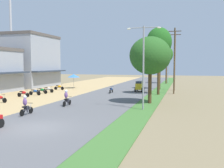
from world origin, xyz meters
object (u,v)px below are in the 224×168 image
at_px(median_tree_nearest, 150,56).
at_px(vendor_umbrella, 74,76).
at_px(utility_pole_far, 174,60).
at_px(motorbike_foreground_rider, 26,106).
at_px(radio_mast, 10,6).
at_px(car_van_yellow, 140,86).
at_px(median_tree_fourth, 167,55).
at_px(parked_motorbike_sixth, 59,87).
at_px(parked_motorbike_fourth, 42,90).
at_px(median_tree_second, 159,43).
at_px(parked_motorbike_nearest, 0,98).
at_px(motorbike_ahead_third, 111,90).
at_px(streetlamp_near, 143,62).
at_px(median_tree_third, 160,49).
at_px(parked_motorbike_third, 35,92).
at_px(parked_motorbike_fifth, 48,89).
at_px(motorbike_ahead_second, 67,98).
at_px(utility_pole_near, 175,60).
at_px(parked_motorbike_second, 23,93).
at_px(streetlamp_mid, 168,65).

bearing_deg(median_tree_nearest, vendor_umbrella, 137.98).
relative_size(utility_pole_far, motorbike_foreground_rider, 5.34).
bearing_deg(radio_mast, car_van_yellow, -9.95).
distance_m(median_tree_fourth, car_van_yellow, 19.63).
distance_m(radio_mast, car_van_yellow, 31.29).
height_order(parked_motorbike_sixth, motorbike_foreground_rider, motorbike_foreground_rider).
relative_size(parked_motorbike_fourth, parked_motorbike_sixth, 1.00).
xyz_separation_m(median_tree_second, median_tree_fourth, (-0.38, 21.60, -0.83)).
xyz_separation_m(parked_motorbike_nearest, motorbike_ahead_third, (9.27, 12.55, 0.02)).
height_order(streetlamp_near, motorbike_foreground_rider, streetlamp_near).
bearing_deg(parked_motorbike_nearest, median_tree_third, 52.61).
distance_m(parked_motorbike_third, vendor_umbrella, 11.23).
bearing_deg(parked_motorbike_third, parked_motorbike_sixth, 92.26).
bearing_deg(car_van_yellow, parked_motorbike_fifth, -158.96).
xyz_separation_m(parked_motorbike_fourth, median_tree_second, (16.38, 3.78, 6.81)).
distance_m(parked_motorbike_fourth, median_tree_nearest, 17.59).
bearing_deg(parked_motorbike_third, motorbike_ahead_third, 30.23).
bearing_deg(streetlamp_near, median_tree_fourth, 90.32).
height_order(parked_motorbike_fifth, motorbike_ahead_second, motorbike_ahead_second).
bearing_deg(utility_pole_near, car_van_yellow, -144.18).
relative_size(parked_motorbike_sixth, utility_pole_near, 0.19).
height_order(radio_mast, motorbike_foreground_rider, radio_mast).
xyz_separation_m(parked_motorbike_fifth, utility_pole_far, (18.39, 3.99, 4.44)).
bearing_deg(utility_pole_far, parked_motorbike_second, -152.77).
height_order(parked_motorbike_third, parked_motorbike_fourth, same).
xyz_separation_m(parked_motorbike_fourth, streetlamp_near, (16.19, -8.80, 3.99)).
bearing_deg(parked_motorbike_sixth, median_tree_second, -6.79).
relative_size(median_tree_third, streetlamp_near, 1.11).
xyz_separation_m(radio_mast, median_tree_third, (29.67, 0.05, -9.16)).
distance_m(radio_mast, parked_motorbike_fourth, 23.75).
bearing_deg(median_tree_third, median_tree_fourth, 89.24).
relative_size(parked_motorbike_second, streetlamp_near, 0.23).
bearing_deg(streetlamp_mid, median_tree_second, -89.58).
height_order(parked_motorbike_third, car_van_yellow, car_van_yellow).
relative_size(median_tree_second, streetlamp_mid, 1.29).
distance_m(median_tree_nearest, median_tree_fourth, 30.13).
relative_size(utility_pole_far, car_van_yellow, 3.99).
bearing_deg(parked_motorbike_third, streetlamp_mid, 62.18).
bearing_deg(streetlamp_near, radio_mast, 145.97).
relative_size(parked_motorbike_nearest, streetlamp_near, 0.23).
bearing_deg(median_tree_fourth, utility_pole_far, -82.92).
distance_m(parked_motorbike_second, motorbike_foreground_rider, 12.68).
bearing_deg(median_tree_third, radio_mast, -179.90).
height_order(parked_motorbike_nearest, utility_pole_near, utility_pole_near).
bearing_deg(median_tree_second, utility_pole_far, 42.61).
bearing_deg(streetlamp_near, streetlamp_mid, 90.00).
bearing_deg(parked_motorbike_fourth, parked_motorbike_nearest, -88.78).
xyz_separation_m(parked_motorbike_third, median_tree_second, (16.34, 5.62, 6.81)).
height_order(parked_motorbike_second, car_van_yellow, car_van_yellow).
distance_m(median_tree_nearest, motorbike_foreground_rider, 13.81).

